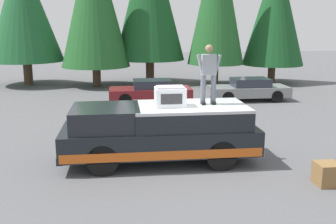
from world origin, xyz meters
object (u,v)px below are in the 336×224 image
object	(u,v)px
person_on_truck_bed	(209,73)
wooden_crate	(327,174)
parked_car_grey	(249,89)
pickup_truck	(160,132)
parked_car_maroon	(151,91)
compressor_unit	(170,96)

from	to	relation	value
person_on_truck_bed	wooden_crate	world-z (taller)	person_on_truck_bed
person_on_truck_bed	parked_car_grey	bearing A→B (deg)	-25.30
pickup_truck	wooden_crate	bearing A→B (deg)	-119.04
parked_car_grey	parked_car_maroon	distance (m)	5.09
pickup_truck	compressor_unit	bearing A→B (deg)	-106.02
pickup_truck	parked_car_maroon	xyz separation A→B (m)	(8.78, -0.41, -0.29)
compressor_unit	pickup_truck	bearing A→B (deg)	73.98
pickup_truck	parked_car_maroon	bearing A→B (deg)	-2.69
parked_car_maroon	wooden_crate	world-z (taller)	parked_car_maroon
compressor_unit	wooden_crate	size ratio (longest dim) A/B	1.50
parked_car_grey	compressor_unit	bearing A→B (deg)	149.44
pickup_truck	person_on_truck_bed	world-z (taller)	person_on_truck_bed
parked_car_grey	parked_car_maroon	world-z (taller)	same
parked_car_maroon	person_on_truck_bed	bearing A→B (deg)	-173.55
pickup_truck	person_on_truck_bed	distance (m)	2.19
compressor_unit	wooden_crate	bearing A→B (deg)	-119.93
wooden_crate	parked_car_grey	bearing A→B (deg)	-8.15
pickup_truck	parked_car_maroon	world-z (taller)	pickup_truck
pickup_truck	parked_car_grey	bearing A→B (deg)	-32.13
pickup_truck	wooden_crate	size ratio (longest dim) A/B	9.89
compressor_unit	parked_car_grey	distance (m)	10.35
person_on_truck_bed	parked_car_grey	xyz separation A→B (m)	(8.68, -4.10, -1.97)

